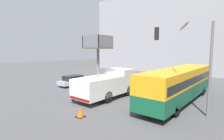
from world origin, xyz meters
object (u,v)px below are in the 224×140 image
object	(u,v)px
parked_car_curbside	(74,80)
utility_truck	(107,83)
road_worker_near_truck	(72,91)
traffic_light_pole	(191,53)
city_bus	(180,82)
traffic_cone_near_truck	(80,112)
road_worker_directing	(134,97)

from	to	relation	value
parked_car_curbside	utility_truck	bearing A→B (deg)	-13.56
road_worker_near_truck	traffic_light_pole	bearing A→B (deg)	39.20
city_bus	traffic_light_pole	distance (m)	4.35
utility_truck	traffic_cone_near_truck	distance (m)	5.33
traffic_light_pole	road_worker_directing	size ratio (longest dim) A/B	3.39
utility_truck	parked_car_curbside	world-z (taller)	utility_truck
utility_truck	road_worker_near_truck	bearing A→B (deg)	-122.50
road_worker_directing	traffic_cone_near_truck	size ratio (longest dim) A/B	2.80
utility_truck	parked_car_curbside	size ratio (longest dim) A/B	1.55
traffic_cone_near_truck	parked_car_curbside	xyz separation A→B (m)	(-9.25, 6.64, 0.38)
city_bus	traffic_cone_near_truck	world-z (taller)	city_bus
utility_truck	traffic_light_pole	xyz separation A→B (m)	(7.55, 0.37, 2.94)
utility_truck	city_bus	bearing A→B (deg)	29.96
city_bus	parked_car_curbside	size ratio (longest dim) A/B	2.95
utility_truck	traffic_cone_near_truck	bearing A→B (deg)	-69.27
city_bus	traffic_cone_near_truck	distance (m)	9.29
city_bus	traffic_cone_near_truck	size ratio (longest dim) A/B	17.96
city_bus	road_worker_near_truck	bearing A→B (deg)	122.88
city_bus	road_worker_directing	xyz separation A→B (m)	(-2.02, -4.40, -0.82)
utility_truck	road_worker_directing	world-z (taller)	utility_truck
city_bus	parked_car_curbside	bearing A→B (deg)	90.90
road_worker_directing	parked_car_curbside	bearing A→B (deg)	149.86
road_worker_directing	utility_truck	bearing A→B (deg)	149.01
utility_truck	traffic_cone_near_truck	xyz separation A→B (m)	(1.84, -4.86, -1.19)
road_worker_near_truck	parked_car_curbside	world-z (taller)	road_worker_near_truck
city_bus	traffic_light_pole	world-z (taller)	traffic_light_pole
utility_truck	city_bus	size ratio (longest dim) A/B	0.53
city_bus	traffic_light_pole	size ratio (longest dim) A/B	1.89
traffic_cone_near_truck	parked_car_curbside	size ratio (longest dim) A/B	0.16
road_worker_directing	road_worker_near_truck	bearing A→B (deg)	-178.97
road_worker_near_truck	city_bus	bearing A→B (deg)	59.48
road_worker_directing	parked_car_curbside	xyz separation A→B (m)	(-11.26, 2.81, -0.28)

